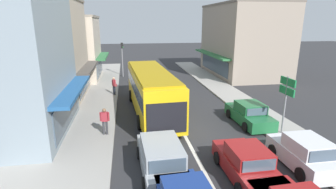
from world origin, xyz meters
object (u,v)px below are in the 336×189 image
(wagon_queue_gap_filler, at_px, (161,158))
(pedestrian_browsing_midblock, at_px, (105,120))
(parked_hatchback_kerb_front, at_px, (304,153))
(directional_road_sign, at_px, (287,92))
(sedan_behind_bus_near, at_px, (247,164))
(city_bus, at_px, (151,89))
(parked_sedan_kerb_second, at_px, (249,114))
(traffic_light_downstreet, at_px, (122,54))
(pedestrian_with_handbag_near, at_px, (114,85))

(wagon_queue_gap_filler, bearing_deg, pedestrian_browsing_midblock, 122.06)
(parked_hatchback_kerb_front, relative_size, directional_road_sign, 1.03)
(parked_hatchback_kerb_front, bearing_deg, sedan_behind_bus_near, -172.57)
(city_bus, xyz_separation_m, parked_sedan_kerb_second, (6.26, -3.18, -1.22))
(city_bus, bearing_deg, traffic_light_downstreet, 98.64)
(parked_hatchback_kerb_front, distance_m, directional_road_sign, 4.24)
(directional_road_sign, distance_m, pedestrian_browsing_midblock, 10.78)
(directional_road_sign, bearing_deg, parked_sedan_kerb_second, 120.04)
(parked_sedan_kerb_second, height_order, traffic_light_downstreet, traffic_light_downstreet)
(wagon_queue_gap_filler, height_order, pedestrian_browsing_midblock, pedestrian_browsing_midblock)
(wagon_queue_gap_filler, distance_m, parked_hatchback_kerb_front, 6.67)
(parked_hatchback_kerb_front, xyz_separation_m, pedestrian_browsing_midblock, (-9.39, 4.99, 0.36))
(directional_road_sign, xyz_separation_m, pedestrian_browsing_midblock, (-10.56, 1.43, -1.64))
(city_bus, xyz_separation_m, wagon_queue_gap_filler, (-0.38, -8.15, -1.14))
(wagon_queue_gap_filler, relative_size, pedestrian_browsing_midblock, 2.79)
(sedan_behind_bus_near, bearing_deg, traffic_light_downstreet, 103.05)
(sedan_behind_bus_near, relative_size, traffic_light_downstreet, 1.00)
(sedan_behind_bus_near, distance_m, parked_hatchback_kerb_front, 3.04)
(parked_sedan_kerb_second, height_order, directional_road_sign, directional_road_sign)
(parked_hatchback_kerb_front, relative_size, parked_sedan_kerb_second, 0.87)
(parked_sedan_kerb_second, xyz_separation_m, directional_road_sign, (1.17, -2.02, 2.04))
(traffic_light_downstreet, xyz_separation_m, pedestrian_with_handbag_near, (-0.76, -8.96, -1.79))
(parked_sedan_kerb_second, bearing_deg, parked_hatchback_kerb_front, -89.93)
(city_bus, xyz_separation_m, traffic_light_downstreet, (-2.15, 14.13, 0.97))
(parked_sedan_kerb_second, relative_size, traffic_light_downstreet, 1.01)
(parked_hatchback_kerb_front, xyz_separation_m, directional_road_sign, (1.16, 3.56, 1.99))
(parked_sedan_kerb_second, xyz_separation_m, pedestrian_with_handbag_near, (-9.16, 8.35, 0.40))
(wagon_queue_gap_filler, distance_m, directional_road_sign, 8.57)
(sedan_behind_bus_near, bearing_deg, wagon_queue_gap_filler, 164.65)
(pedestrian_browsing_midblock, bearing_deg, parked_hatchback_kerb_front, -27.98)
(wagon_queue_gap_filler, xyz_separation_m, pedestrian_browsing_midblock, (-2.75, 4.39, 0.32))
(directional_road_sign, bearing_deg, city_bus, 144.99)
(directional_road_sign, relative_size, pedestrian_with_handbag_near, 2.21)
(wagon_queue_gap_filler, height_order, parked_hatchback_kerb_front, wagon_queue_gap_filler)
(parked_sedan_kerb_second, xyz_separation_m, traffic_light_downstreet, (-8.40, 17.31, 2.19))
(parked_sedan_kerb_second, distance_m, pedestrian_with_handbag_near, 12.40)
(wagon_queue_gap_filler, xyz_separation_m, parked_sedan_kerb_second, (6.64, 4.98, -0.08))
(city_bus, bearing_deg, parked_hatchback_kerb_front, -54.43)
(pedestrian_with_handbag_near, bearing_deg, city_bus, -60.67)
(wagon_queue_gap_filler, relative_size, traffic_light_downstreet, 1.08)
(pedestrian_browsing_midblock, bearing_deg, pedestrian_with_handbag_near, 88.56)
(city_bus, relative_size, parked_hatchback_kerb_front, 2.97)
(city_bus, relative_size, wagon_queue_gap_filler, 2.41)
(wagon_queue_gap_filler, distance_m, pedestrian_with_handbag_near, 13.56)
(sedan_behind_bus_near, distance_m, directional_road_sign, 6.10)
(parked_hatchback_kerb_front, bearing_deg, wagon_queue_gap_filler, 174.80)
(wagon_queue_gap_filler, bearing_deg, parked_sedan_kerb_second, 36.85)
(sedan_behind_bus_near, relative_size, directional_road_sign, 1.17)
(traffic_light_downstreet, bearing_deg, parked_hatchback_kerb_front, -69.83)
(sedan_behind_bus_near, height_order, parked_hatchback_kerb_front, parked_hatchback_kerb_front)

